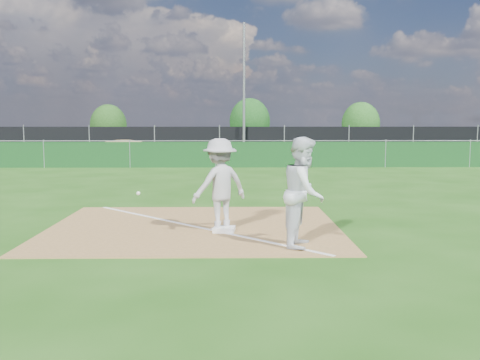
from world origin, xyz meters
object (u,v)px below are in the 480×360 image
play_at_first (220,185)px  car_right (275,142)px  tree_right (361,124)px  car_mid (216,142)px  first_base (224,229)px  car_left (118,141)px  tree_left (108,125)px  runner (304,192)px  tree_mid (250,122)px  light_pole (244,90)px

play_at_first → car_right: (3.24, 27.02, -0.29)m
car_right → tree_right: 9.94m
car_mid → car_right: size_ratio=0.93×
first_base → car_mid: 26.47m
car_right → play_at_first: bearing=164.8°
car_left → car_right: (11.21, -0.72, -0.04)m
play_at_first → tree_left: 34.44m
car_mid → tree_right: tree_right is taller
runner → car_left: 30.60m
car_left → first_base: bearing=-170.6°
car_left → tree_left: 5.68m
play_at_first → runner: (1.52, -1.36, 0.03)m
tree_left → play_at_first: bearing=-73.4°
play_at_first → tree_right: 35.06m
car_mid → tree_right: size_ratio=1.12×
play_at_first → tree_right: (10.81, 33.34, 0.94)m
first_base → car_mid: car_mid is taller
car_right → tree_left: tree_left is taller
first_base → runner: runner is taller
first_base → tree_right: bearing=72.3°
car_right → tree_left: 14.40m
runner → car_right: (1.72, 28.37, -0.32)m
first_base → car_left: bearing=106.1°
car_left → play_at_first: bearing=-170.7°
runner → car_right: 28.43m
runner → tree_right: tree_right is taller
car_mid → tree_left: size_ratio=1.19×
tree_mid → tree_right: tree_mid is taller
runner → tree_mid: tree_mid is taller
first_base → runner: bearing=-39.7°
tree_right → car_right: bearing=-140.1°
tree_left → tree_mid: (11.52, 1.23, 0.28)m
play_at_first → car_mid: 26.29m
light_pole → tree_left: (-10.77, 10.97, -2.22)m
first_base → tree_left: 34.66m
tree_right → tree_mid: bearing=174.4°
car_left → tree_right: bearing=-80.1°
first_base → car_left: (-8.06, 27.91, 0.63)m
tree_left → tree_right: size_ratio=0.94×
first_base → tree_left: tree_left is taller
play_at_first → car_mid: bearing=92.0°
tree_mid → car_mid: bearing=-108.2°
runner → car_mid: size_ratio=0.47×
car_right → car_mid: bearing=91.8°
play_at_first → car_left: size_ratio=0.60×
play_at_first → first_base: bearing=-63.0°
car_right → car_left: bearing=78.0°
light_pole → car_mid: size_ratio=1.94×
first_base → car_left: car_left is taller
first_base → runner: size_ratio=0.21×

